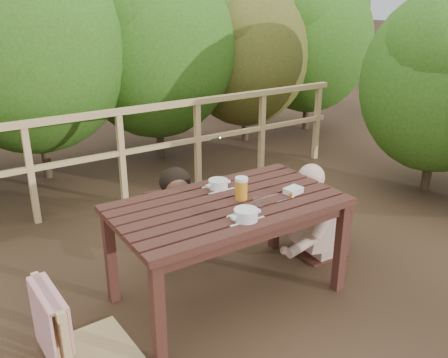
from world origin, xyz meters
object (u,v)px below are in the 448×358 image
chair_left (85,283)px  soup_far (218,185)px  tumbler (258,204)px  chair_far (172,200)px  beer_glass (241,189)px  table (228,250)px  butter_tub (293,191)px  bread_roll (243,216)px  soup_near (246,216)px  diner_right (325,178)px  chair_right (320,207)px  woman (171,183)px

chair_left → soup_far: bearing=-77.1°
soup_far → tumbler: bearing=-84.9°
chair_far → beer_glass: 0.98m
table → tumbler: size_ratio=18.72×
beer_glass → butter_tub: bearing=-17.3°
tumbler → chair_far: bearing=95.3°
table → chair_left: 1.06m
table → tumbler: (0.11, -0.20, 0.41)m
soup_far → tumbler: tumbler is taller
bread_roll → tumbler: size_ratio=1.46×
bread_roll → tumbler: tumbler is taller
bread_roll → beer_glass: size_ratio=0.71×
soup_near → beer_glass: 0.33m
soup_far → bread_roll: 0.55m
beer_glass → tumbler: 0.19m
table → chair_left: size_ratio=1.58×
diner_right → bread_roll: bearing=113.4°
chair_right → beer_glass: bearing=-78.4°
table → diner_right: 1.08m
tumbler → table: bearing=120.5°
chair_far → chair_right: 1.25m
chair_right → soup_near: size_ratio=3.16×
chair_right → tumbler: size_ratio=9.72×
chair_right → diner_right: bearing=93.3°
table → chair_right: chair_right is taller
chair_right → diner_right: diner_right is taller
diner_right → beer_glass: size_ratio=7.68×
chair_far → soup_near: bearing=-81.2°
diner_right → soup_near: 1.17m
bread_roll → beer_glass: 0.33m
chair_far → soup_near: chair_far is taller
diner_right → butter_tub: size_ratio=10.11×
chair_left → soup_near: bearing=-105.8°
tumbler → soup_far: bearing=95.1°
tumbler → soup_near: bearing=-149.7°
chair_right → diner_right: size_ratio=0.62×
butter_tub → chair_left: bearing=166.9°
diner_right → bread_roll: (-1.10, -0.40, 0.10)m
woman → soup_far: 0.69m
table → soup_near: (-0.06, -0.30, 0.41)m
chair_left → woman: bearing=-50.2°
table → tumbler: 0.47m
soup_far → beer_glass: beer_glass is taller
soup_near → beer_glass: beer_glass is taller
chair_right → woman: woman is taller
chair_far → butter_tub: bearing=-53.2°
woman → beer_glass: 0.95m
chair_right → chair_left: bearing=-81.3°
bread_roll → tumbler: bearing=25.0°
woman → tumbler: size_ratio=13.75×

